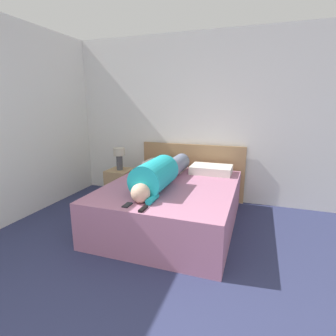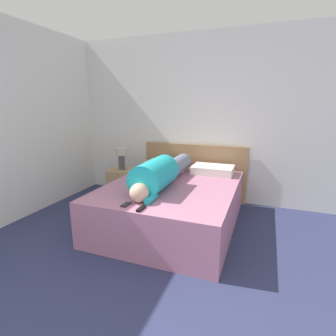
{
  "view_description": "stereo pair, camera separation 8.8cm",
  "coord_description": "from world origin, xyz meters",
  "px_view_note": "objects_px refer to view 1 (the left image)",
  "views": [
    {
      "loc": [
        0.87,
        -0.38,
        1.54
      ],
      "look_at": [
        -0.13,
        2.52,
        0.79
      ],
      "focal_mm": 28.0,
      "sensor_mm": 36.0,
      "label": 1
    },
    {
      "loc": [
        0.96,
        -0.35,
        1.54
      ],
      "look_at": [
        -0.13,
        2.52,
        0.79
      ],
      "focal_mm": 28.0,
      "sensor_mm": 36.0,
      "label": 2
    }
  ],
  "objects_px": {
    "nightstand": "(121,184)",
    "person_lying": "(161,173)",
    "pillow_near_headboard": "(165,165)",
    "cell_phone": "(127,205)",
    "bed": "(172,204)",
    "pillow_second": "(211,169)",
    "table_lamp": "(119,156)",
    "tv_remote": "(143,209)"
  },
  "relations": [
    {
      "from": "table_lamp",
      "to": "bed",
      "type": "bearing_deg",
      "value": -29.14
    },
    {
      "from": "person_lying",
      "to": "cell_phone",
      "type": "xyz_separation_m",
      "value": [
        -0.09,
        -0.74,
        -0.15
      ]
    },
    {
      "from": "bed",
      "to": "pillow_second",
      "type": "height_order",
      "value": "pillow_second"
    },
    {
      "from": "pillow_near_headboard",
      "to": "cell_phone",
      "type": "height_order",
      "value": "pillow_near_headboard"
    },
    {
      "from": "bed",
      "to": "table_lamp",
      "type": "bearing_deg",
      "value": 150.86
    },
    {
      "from": "person_lying",
      "to": "pillow_second",
      "type": "relative_size",
      "value": 2.82
    },
    {
      "from": "table_lamp",
      "to": "person_lying",
      "type": "distance_m",
      "value": 1.2
    },
    {
      "from": "person_lying",
      "to": "pillow_second",
      "type": "distance_m",
      "value": 0.95
    },
    {
      "from": "table_lamp",
      "to": "cell_phone",
      "type": "relative_size",
      "value": 2.76
    },
    {
      "from": "pillow_near_headboard",
      "to": "pillow_second",
      "type": "relative_size",
      "value": 1.05
    },
    {
      "from": "table_lamp",
      "to": "cell_phone",
      "type": "distance_m",
      "value": 1.7
    },
    {
      "from": "table_lamp",
      "to": "person_lying",
      "type": "xyz_separation_m",
      "value": [
        0.98,
        -0.7,
        -0.03
      ]
    },
    {
      "from": "pillow_near_headboard",
      "to": "pillow_second",
      "type": "height_order",
      "value": "pillow_near_headboard"
    },
    {
      "from": "pillow_second",
      "to": "cell_phone",
      "type": "relative_size",
      "value": 4.54
    },
    {
      "from": "table_lamp",
      "to": "pillow_second",
      "type": "xyz_separation_m",
      "value": [
        1.47,
        0.11,
        -0.13
      ]
    },
    {
      "from": "bed",
      "to": "cell_phone",
      "type": "height_order",
      "value": "cell_phone"
    },
    {
      "from": "nightstand",
      "to": "person_lying",
      "type": "height_order",
      "value": "person_lying"
    },
    {
      "from": "bed",
      "to": "pillow_second",
      "type": "distance_m",
      "value": 0.88
    },
    {
      "from": "nightstand",
      "to": "person_lying",
      "type": "xyz_separation_m",
      "value": [
        0.98,
        -0.7,
        0.45
      ]
    },
    {
      "from": "bed",
      "to": "nightstand",
      "type": "bearing_deg",
      "value": 150.86
    },
    {
      "from": "table_lamp",
      "to": "person_lying",
      "type": "height_order",
      "value": "person_lying"
    },
    {
      "from": "nightstand",
      "to": "pillow_near_headboard",
      "type": "xyz_separation_m",
      "value": [
        0.74,
        0.11,
        0.36
      ]
    },
    {
      "from": "bed",
      "to": "person_lying",
      "type": "bearing_deg",
      "value": -141.62
    },
    {
      "from": "bed",
      "to": "pillow_near_headboard",
      "type": "bearing_deg",
      "value": 115.99
    },
    {
      "from": "pillow_second",
      "to": "tv_remote",
      "type": "distance_m",
      "value": 1.64
    },
    {
      "from": "bed",
      "to": "tv_remote",
      "type": "xyz_separation_m",
      "value": [
        -0.0,
        -0.88,
        0.28
      ]
    },
    {
      "from": "nightstand",
      "to": "pillow_near_headboard",
      "type": "height_order",
      "value": "pillow_near_headboard"
    },
    {
      "from": "bed",
      "to": "table_lamp",
      "type": "distance_m",
      "value": 1.33
    },
    {
      "from": "nightstand",
      "to": "tv_remote",
      "type": "xyz_separation_m",
      "value": [
        1.09,
        -1.49,
        0.3
      ]
    },
    {
      "from": "nightstand",
      "to": "cell_phone",
      "type": "bearing_deg",
      "value": -58.15
    },
    {
      "from": "pillow_near_headboard",
      "to": "table_lamp",
      "type": "bearing_deg",
      "value": -171.6
    },
    {
      "from": "nightstand",
      "to": "pillow_second",
      "type": "relative_size",
      "value": 0.85
    },
    {
      "from": "nightstand",
      "to": "cell_phone",
      "type": "xyz_separation_m",
      "value": [
        0.89,
        -1.44,
        0.3
      ]
    },
    {
      "from": "tv_remote",
      "to": "cell_phone",
      "type": "distance_m",
      "value": 0.2
    },
    {
      "from": "nightstand",
      "to": "pillow_second",
      "type": "height_order",
      "value": "pillow_second"
    },
    {
      "from": "nightstand",
      "to": "pillow_near_headboard",
      "type": "distance_m",
      "value": 0.83
    },
    {
      "from": "person_lying",
      "to": "pillow_second",
      "type": "bearing_deg",
      "value": 58.81
    },
    {
      "from": "cell_phone",
      "to": "tv_remote",
      "type": "bearing_deg",
      "value": -13.96
    },
    {
      "from": "tv_remote",
      "to": "nightstand",
      "type": "bearing_deg",
      "value": 126.26
    },
    {
      "from": "nightstand",
      "to": "tv_remote",
      "type": "bearing_deg",
      "value": -53.74
    },
    {
      "from": "nightstand",
      "to": "table_lamp",
      "type": "distance_m",
      "value": 0.48
    },
    {
      "from": "table_lamp",
      "to": "cell_phone",
      "type": "bearing_deg",
      "value": -58.15
    }
  ]
}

